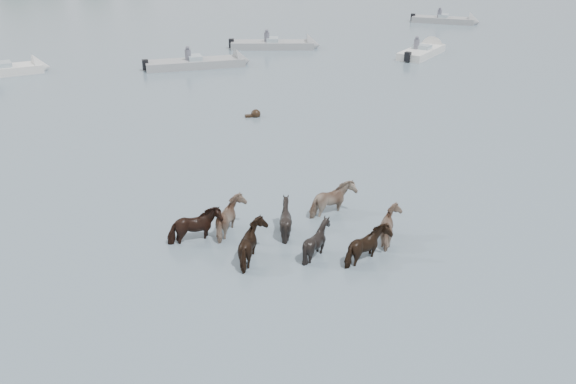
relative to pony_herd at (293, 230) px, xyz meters
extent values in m
plane|color=slate|center=(-1.17, -1.69, -0.35)|extent=(400.00, 400.00, 0.00)
imported|color=black|center=(-2.69, 0.69, 0.01)|extent=(1.64, 1.01, 1.29)
imported|color=#A3806E|center=(-1.57, 0.97, 0.01)|extent=(1.11, 1.29, 1.28)
imported|color=black|center=(-0.07, 0.57, -0.01)|extent=(1.49, 1.46, 1.24)
imported|color=gray|center=(1.63, 1.40, 0.02)|extent=(1.69, 1.25, 1.30)
imported|color=black|center=(-1.25, -0.74, 0.02)|extent=(1.20, 1.37, 1.30)
imported|color=black|center=(0.44, -0.89, -0.02)|extent=(1.15, 1.03, 1.23)
imported|color=black|center=(1.63, -1.56, -0.01)|extent=(1.59, 1.33, 1.23)
imported|color=#9C8369|center=(2.77, -0.66, -0.03)|extent=(1.05, 1.22, 1.20)
sphere|color=black|center=(1.43, 11.96, -0.23)|extent=(0.44, 0.44, 0.44)
cube|color=black|center=(1.18, 11.96, -0.33)|extent=(0.50, 0.22, 0.18)
cube|color=silver|center=(-11.01, 23.72, -0.15)|extent=(4.36, 2.54, 0.55)
cone|color=silver|center=(-9.02, 24.22, -0.15)|extent=(1.26, 1.77, 1.60)
cube|color=#99ADB7|center=(-11.01, 23.72, 0.20)|extent=(1.05, 1.28, 0.35)
cube|color=gray|center=(-0.08, 22.75, -0.15)|extent=(5.98, 1.81, 0.55)
cone|color=gray|center=(2.89, 22.86, -0.15)|extent=(0.96, 1.63, 1.60)
cube|color=#99ADB7|center=(-0.08, 22.75, 0.20)|extent=(0.84, 1.15, 0.35)
cube|color=black|center=(-3.04, 22.65, 0.00)|extent=(0.36, 0.36, 0.60)
cylinder|color=#595966|center=(-0.48, 22.75, 0.40)|extent=(0.36, 0.36, 0.70)
sphere|color=#595966|center=(-0.48, 22.75, 0.85)|extent=(0.24, 0.24, 0.24)
cube|color=gray|center=(5.84, 27.35, -0.15)|extent=(5.92, 2.93, 0.55)
cone|color=gray|center=(8.61, 26.66, -0.15)|extent=(1.26, 1.77, 1.60)
cube|color=#99ADB7|center=(5.84, 27.35, 0.20)|extent=(1.05, 1.28, 0.35)
cube|color=black|center=(3.07, 28.04, 0.00)|extent=(0.42, 0.42, 0.60)
cylinder|color=#595966|center=(5.44, 27.35, 0.40)|extent=(0.36, 0.36, 0.70)
sphere|color=#595966|center=(5.44, 27.35, 0.85)|extent=(0.24, 0.24, 0.24)
cube|color=silver|center=(14.74, 22.38, -0.15)|extent=(4.49, 4.32, 0.55)
cone|color=silver|center=(16.45, 23.95, -0.15)|extent=(1.75, 1.79, 1.60)
cube|color=#99ADB7|center=(14.74, 22.38, 0.20)|extent=(1.35, 1.37, 0.35)
cube|color=black|center=(13.04, 20.81, 0.00)|extent=(0.49, 0.49, 0.60)
cylinder|color=#595966|center=(14.34, 22.38, 0.40)|extent=(0.36, 0.36, 0.70)
sphere|color=#595966|center=(14.34, 22.38, 0.85)|extent=(0.24, 0.24, 0.24)
cube|color=gray|center=(22.57, 34.43, -0.15)|extent=(5.19, 4.23, 0.55)
cone|color=gray|center=(24.72, 32.98, -0.15)|extent=(1.64, 1.83, 1.60)
cube|color=#99ADB7|center=(22.57, 34.43, 0.20)|extent=(1.29, 1.38, 0.35)
cube|color=black|center=(20.42, 35.89, 0.00)|extent=(0.49, 0.49, 0.60)
cylinder|color=#595966|center=(22.17, 34.43, 0.40)|extent=(0.36, 0.36, 0.70)
sphere|color=#595966|center=(22.17, 34.43, 0.85)|extent=(0.24, 0.24, 0.24)
camera|label=1|loc=(-4.04, -15.03, 8.16)|focal=38.67mm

